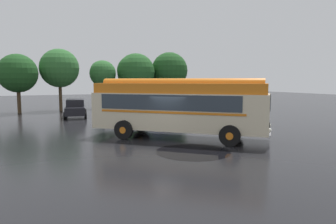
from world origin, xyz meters
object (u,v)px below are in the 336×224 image
box_van (162,100)px  car_mid_right (135,107)px  car_near_left (75,108)px  vintage_bus (179,106)px  car_mid_left (109,107)px

box_van → car_mid_right: bearing=-165.1°
car_near_left → box_van: 8.73m
vintage_bus → car_mid_right: bearing=83.8°
box_van → vintage_bus: bearing=-109.0°
vintage_bus → car_near_left: vintage_bus is taller
box_van → car_mid_left: bearing=-177.8°
vintage_bus → car_mid_left: bearing=94.7°
car_near_left → car_mid_left: bearing=0.1°
car_mid_left → car_mid_right: same height
vintage_bus → car_mid_right: size_ratio=2.10×
car_mid_left → box_van: box_van is taller
car_near_left → car_mid_right: same height
car_mid_right → box_van: box_van is taller
car_mid_left → box_van: (5.56, 0.21, 0.52)m
vintage_bus → car_near_left: (-4.21, 12.89, -1.05)m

